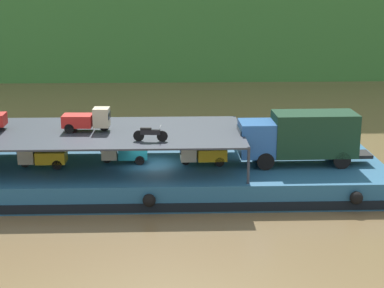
{
  "coord_description": "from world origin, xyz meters",
  "views": [
    {
      "loc": [
        1.16,
        -35.47,
        12.19
      ],
      "look_at": [
        2.42,
        0.0,
        2.7
      ],
      "focal_mm": 58.38,
      "sensor_mm": 36.0,
      "label": 1
    }
  ],
  "objects": [
    {
      "name": "motorcycle_upper_port",
      "position": [
        0.04,
        -2.33,
        3.93
      ],
      "size": [
        1.9,
        0.55,
        0.87
      ],
      "color": "black",
      "rests_on": "cargo_rack"
    },
    {
      "name": "mini_truck_lower_fore",
      "position": [
        3.02,
        -0.17,
        2.19
      ],
      "size": [
        2.79,
        1.29,
        1.38
      ],
      "color": "gold",
      "rests_on": "cargo_barge"
    },
    {
      "name": "mini_truck_lower_mid",
      "position": [
        -1.65,
        0.34,
        2.19
      ],
      "size": [
        2.77,
        1.25,
        1.38
      ],
      "color": "teal",
      "rests_on": "cargo_barge"
    },
    {
      "name": "cargo_barge",
      "position": [
        0.0,
        -0.02,
        0.75
      ],
      "size": [
        27.55,
        9.15,
        1.5
      ],
      "color": "#23567A",
      "rests_on": "ground"
    },
    {
      "name": "covered_lorry",
      "position": [
        8.79,
        -0.34,
        3.19
      ],
      "size": [
        7.89,
        2.4,
        3.1
      ],
      "color": "#285BA3",
      "rests_on": "cargo_barge"
    },
    {
      "name": "mini_truck_upper_mid",
      "position": [
        -3.69,
        0.15,
        4.19
      ],
      "size": [
        2.78,
        1.27,
        1.38
      ],
      "color": "red",
      "rests_on": "cargo_rack"
    },
    {
      "name": "cargo_rack",
      "position": [
        -3.8,
        0.0,
        3.44
      ],
      "size": [
        18.35,
        7.79,
        2.0
      ],
      "color": "#2D333D",
      "rests_on": "cargo_barge"
    },
    {
      "name": "mini_truck_lower_aft",
      "position": [
        -6.35,
        -0.39,
        2.19
      ],
      "size": [
        2.74,
        1.21,
        1.38
      ],
      "color": "gold",
      "rests_on": "cargo_barge"
    },
    {
      "name": "ground_plane",
      "position": [
        0.0,
        0.0,
        0.0
      ],
      "size": [
        400.0,
        400.0,
        0.0
      ],
      "primitive_type": "plane",
      "color": "brown"
    }
  ]
}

